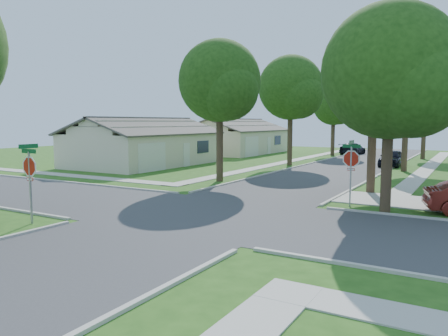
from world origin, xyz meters
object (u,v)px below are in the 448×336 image
Objects in this scene: stop_sign_sw at (30,170)px; house_nw_far at (237,141)px; tree_e_near at (375,86)px; car_curb_east at (392,158)px; stop_sign_ne at (351,162)px; car_curb_west at (352,149)px; house_nw_near at (145,148)px; tree_e_mid at (408,89)px; tree_w_mid at (291,91)px; tree_ne_corner at (392,78)px; tree_w_near at (220,85)px; tree_e_far at (426,100)px; tree_w_far at (334,107)px.

stop_sign_sw is 38.40m from house_nw_far.
car_curb_east is (-1.55, 15.63, -4.93)m from tree_e_near.
car_curb_west is at bearing 103.74° from stop_sign_ne.
car_curb_east is (19.19, 9.64, -0.80)m from house_nw_near.
tree_e_mid is at bearing -27.91° from house_nw_far.
tree_w_mid is 1.10× the size of tree_ne_corner.
tree_e_mid reaches higher than tree_w_near.
tree_e_far is at bearing 90.02° from tree_e_mid.
house_nw_far is (-11.29, 36.70, -0.51)m from stop_sign_sw.
tree_w_near is at bearing -110.60° from tree_e_far.
tree_e_far is 26.71m from tree_w_near.
tree_e_mid is 0.96× the size of tree_w_mid.
tree_e_near reaches higher than stop_sign_sw.
tree_w_far reaches higher than house_nw_far.
tree_e_mid is at bearing 51.92° from tree_w_near.
tree_ne_corner is (1.61, -4.80, -0.05)m from tree_e_near.
car_curb_east is (7.84, 15.63, -5.40)m from tree_w_near.
house_nw_far reaches higher than car_curb_east.
house_nw_far is at bearing -169.95° from tree_w_far.
car_curb_west is at bearing 64.22° from tree_w_far.
house_nw_near is at bearing 119.83° from stop_sign_sw.
tree_w_far is at bearing 70.98° from car_curb_west.
house_nw_far reaches higher than car_curb_west.
tree_ne_corner reaches higher than car_curb_west.
tree_w_mid reaches higher than tree_e_near.
tree_w_mid is 13.77m from house_nw_near.
house_nw_far is (-22.35, 27.79, -4.08)m from tree_ne_corner.
tree_w_mid is at bearing -44.07° from house_nw_far.
tree_w_near is 26.05m from house_nw_far.
tree_e_mid reaches higher than tree_ne_corner.
car_curb_west is (-7.95, 28.00, -4.97)m from tree_e_near.
house_nw_far is (-11.35, 10.99, -4.97)m from tree_w_mid.
tree_e_mid is 0.68× the size of house_nw_near.
car_curb_west is (1.45, 3.00, -4.83)m from tree_w_far.
tree_e_mid is 2.19× the size of car_curb_east.
car_curb_east is at bearing 24.84° from tree_w_mid.
house_nw_near reaches higher than stop_sign_ne.
stop_sign_sw is 30.41m from car_curb_east.
tree_e_mid is at bearing 69.80° from stop_sign_sw.
stop_sign_ne is (9.40, 9.40, 0.00)m from stop_sign_sw.
stop_sign_sw is 41.76m from car_curb_west.
tree_ne_corner reaches higher than tree_e_near.
stop_sign_sw is at bearing -103.64° from car_curb_east.
tree_e_mid is at bearing 95.45° from tree_ne_corner.
tree_w_near is at bearing -27.83° from house_nw_near.
tree_e_near is at bearing 89.32° from stop_sign_ne.
tree_e_far reaches higher than tree_ne_corner.
stop_sign_sw is 0.31× the size of tree_w_mid.
stop_sign_ne is 0.34× the size of tree_ne_corner.
tree_e_mid is (0.01, 12.00, 0.61)m from tree_e_near.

